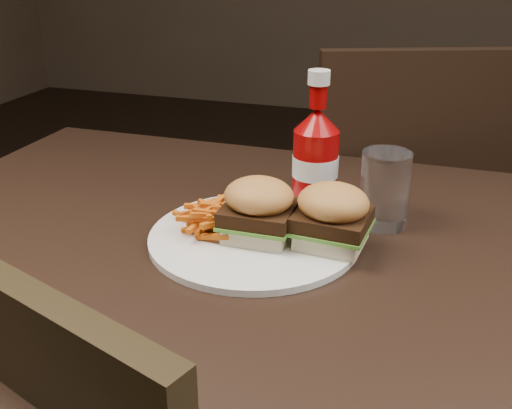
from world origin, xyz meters
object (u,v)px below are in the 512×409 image
(ketchup_bottle, at_px, (315,174))
(tumbler, at_px, (384,189))
(chair_far, at_px, (389,243))
(plate, at_px, (254,237))
(dining_table, at_px, (278,263))

(ketchup_bottle, distance_m, tumbler, 0.10)
(chair_far, bearing_deg, plate, 57.48)
(chair_far, relative_size, tumbler, 4.39)
(ketchup_bottle, height_order, tumbler, ketchup_bottle)
(dining_table, bearing_deg, chair_far, 82.29)
(chair_far, relative_size, ketchup_bottle, 3.61)
(tumbler, bearing_deg, ketchup_bottle, 171.67)
(ketchup_bottle, bearing_deg, tumbler, -8.33)
(ketchup_bottle, relative_size, tumbler, 1.22)
(ketchup_bottle, bearing_deg, chair_far, 81.98)
(plate, height_order, tumbler, tumbler)
(chair_far, height_order, plate, plate)
(plate, relative_size, ketchup_bottle, 2.15)
(dining_table, height_order, ketchup_bottle, ketchup_bottle)
(chair_far, height_order, tumbler, tumbler)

